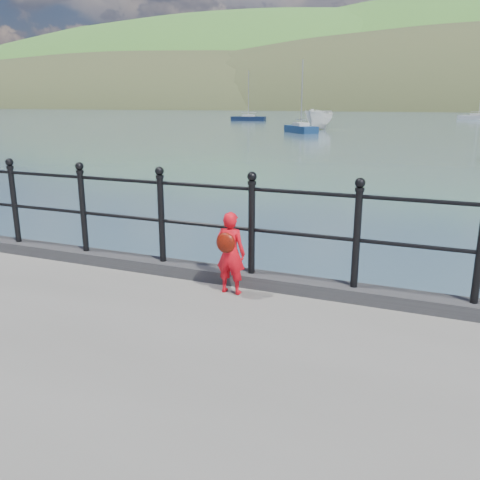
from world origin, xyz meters
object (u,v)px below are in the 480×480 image
at_px(sailboat_left, 248,119).
at_px(sailboat_port, 301,129).
at_px(child, 230,252).
at_px(launch_white, 319,119).
at_px(sailboat_deep, 478,118).
at_px(railing, 205,213).

bearing_deg(sailboat_left, sailboat_port, -65.73).
xyz_separation_m(child, sailboat_port, (-12.04, 45.24, -1.14)).
height_order(child, launch_white, launch_white).
height_order(sailboat_deep, sailboat_port, sailboat_deep).
relative_size(railing, sailboat_port, 2.53).
xyz_separation_m(child, sailboat_left, (-28.35, 72.25, -1.14)).
bearing_deg(sailboat_left, child, -75.44).
bearing_deg(child, railing, -34.50).
xyz_separation_m(launch_white, sailboat_left, (-16.71, 21.17, -0.80)).
distance_m(railing, sailboat_left, 77.15).
distance_m(launch_white, sailboat_left, 26.99).
bearing_deg(child, sailboat_port, -74.42).
height_order(railing, launch_white, railing).
relative_size(sailboat_deep, sailboat_port, 1.38).
height_order(sailboat_deep, sailboat_left, sailboat_deep).
distance_m(railing, sailboat_port, 46.40).
height_order(launch_white, sailboat_deep, sailboat_deep).
distance_m(launch_white, sailboat_deep, 44.29).
height_order(child, sailboat_left, sailboat_left).
bearing_deg(railing, child, -35.18).
distance_m(child, sailboat_deep, 92.01).
distance_m(railing, child, 0.68).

